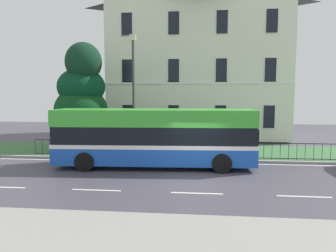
% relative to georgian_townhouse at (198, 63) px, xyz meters
% --- Properties ---
extents(ground_plane, '(60.00, 56.00, 0.18)m').
position_rel_georgian_townhouse_xyz_m(ground_plane, '(0.14, -14.68, -6.72)').
color(ground_plane, '#44404B').
extents(georgian_townhouse, '(15.09, 9.16, 13.12)m').
position_rel_georgian_townhouse_xyz_m(georgian_townhouse, '(0.00, 0.00, 0.00)').
color(georgian_townhouse, silver).
rests_on(georgian_townhouse, ground_plane).
extents(iron_verge_railing, '(19.58, 0.04, 0.97)m').
position_rel_georgian_townhouse_xyz_m(iron_verge_railing, '(-0.00, -11.30, -6.08)').
color(iron_verge_railing, black).
rests_on(iron_verge_railing, ground_plane).
extents(evergreen_tree, '(4.33, 4.20, 7.57)m').
position_rel_georgian_townhouse_xyz_m(evergreen_tree, '(-7.76, -8.43, -3.87)').
color(evergreen_tree, '#423328').
rests_on(evergreen_tree, ground_plane).
extents(single_decker_bus, '(10.39, 2.93, 3.04)m').
position_rel_georgian_townhouse_xyz_m(single_decker_bus, '(-2.11, -13.26, -5.10)').
color(single_decker_bus, blue).
rests_on(single_decker_bus, ground_plane).
extents(street_lamp_post, '(0.36, 0.24, 7.23)m').
position_rel_georgian_townhouse_xyz_m(street_lamp_post, '(-3.78, -10.61, -2.47)').
color(street_lamp_post, '#333338').
rests_on(street_lamp_post, ground_plane).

